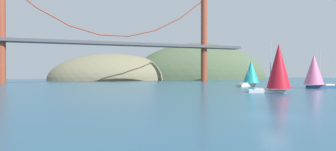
% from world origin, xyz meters
% --- Properties ---
extents(ground_plane, '(360.00, 360.00, 0.00)m').
position_xyz_m(ground_plane, '(0.00, 0.00, 0.00)').
color(ground_plane, navy).
extents(headland_right, '(88.86, 44.00, 44.83)m').
position_xyz_m(headland_right, '(60.00, 135.00, 0.00)').
color(headland_right, '#425138').
rests_on(headland_right, ground_plane).
extents(headland_center, '(68.53, 44.00, 29.29)m').
position_xyz_m(headland_center, '(5.00, 135.00, 0.00)').
color(headland_center, '#6B664C').
rests_on(headland_center, ground_plane).
extents(suspension_bridge, '(117.96, 6.00, 38.03)m').
position_xyz_m(suspension_bridge, '(0.00, 95.00, 17.37)').
color(suspension_bridge, brown).
rests_on(suspension_bridge, ground_plane).
extents(sailboat_teal_sail, '(8.44, 5.76, 8.61)m').
position_xyz_m(sailboat_teal_sail, '(32.83, 48.47, 4.08)').
color(sailboat_teal_sail, '#B7B2A8').
rests_on(sailboat_teal_sail, ground_plane).
extents(sailboat_pink_spinnaker, '(9.65, 5.37, 10.14)m').
position_xyz_m(sailboat_pink_spinnaker, '(41.97, 34.36, 4.48)').
color(sailboat_pink_spinnaker, navy).
rests_on(sailboat_pink_spinnaker, ground_plane).
extents(sailboat_crimson_sail, '(8.27, 6.95, 9.98)m').
position_xyz_m(sailboat_crimson_sail, '(20.90, 23.49, 5.07)').
color(sailboat_crimson_sail, white).
rests_on(sailboat_crimson_sail, ground_plane).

